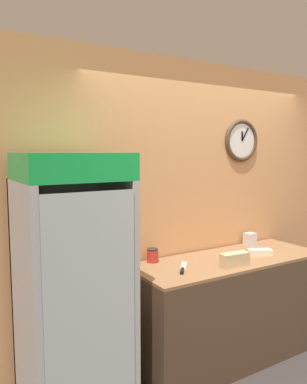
{
  "coord_description": "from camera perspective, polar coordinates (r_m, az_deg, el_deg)",
  "views": [
    {
      "loc": [
        -2.28,
        -1.56,
        1.88
      ],
      "look_at": [
        -0.74,
        0.98,
        1.55
      ],
      "focal_mm": 35.0,
      "sensor_mm": 36.0,
      "label": 1
    }
  ],
  "objects": [
    {
      "name": "wall_back",
      "position": [
        3.67,
        7.65,
        -1.97
      ],
      "size": [
        5.2,
        0.1,
        2.7
      ],
      "color": "tan",
      "rests_on": "ground_plane"
    },
    {
      "name": "prep_counter",
      "position": [
        3.63,
        11.33,
        -16.88
      ],
      "size": [
        1.83,
        0.67,
        0.92
      ],
      "color": "#4C3828",
      "rests_on": "ground_plane"
    },
    {
      "name": "beverage_cooler",
      "position": [
        2.74,
        -12.52,
        -12.18
      ],
      "size": [
        0.69,
        0.69,
        1.87
      ],
      "color": "#B2B7BC",
      "rests_on": "ground_plane"
    },
    {
      "name": "sandwich_stack_bottom",
      "position": [
        3.24,
        12.23,
        -10.52
      ],
      "size": [
        0.26,
        0.11,
        0.06
      ],
      "color": "tan",
      "rests_on": "prep_counter"
    },
    {
      "name": "sandwich_stack_middle",
      "position": [
        3.22,
        12.25,
        -9.55
      ],
      "size": [
        0.26,
        0.12,
        0.06
      ],
      "color": "tan",
      "rests_on": "sandwich_stack_bottom"
    },
    {
      "name": "sandwich_flat_left",
      "position": [
        3.63,
        15.86,
        -8.81
      ],
      "size": [
        0.24,
        0.18,
        0.05
      ],
      "color": "beige",
      "rests_on": "prep_counter"
    },
    {
      "name": "chefs_knife",
      "position": [
        3.09,
        4.47,
        -11.61
      ],
      "size": [
        0.25,
        0.29,
        0.02
      ],
      "color": "silver",
      "rests_on": "prep_counter"
    },
    {
      "name": "condiment_jar",
      "position": [
        3.28,
        -0.14,
        -9.64
      ],
      "size": [
        0.1,
        0.1,
        0.12
      ],
      "color": "#B72D23",
      "rests_on": "prep_counter"
    },
    {
      "name": "napkin_dispenser",
      "position": [
        3.99,
        14.48,
        -6.92
      ],
      "size": [
        0.11,
        0.09,
        0.12
      ],
      "color": "silver",
      "rests_on": "prep_counter"
    }
  ]
}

